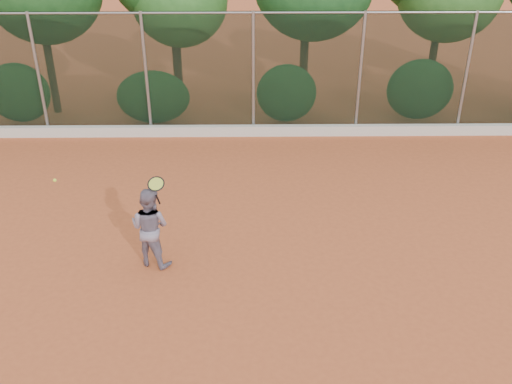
{
  "coord_description": "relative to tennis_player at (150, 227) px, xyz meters",
  "views": [
    {
      "loc": [
        -0.12,
        -8.62,
        6.43
      ],
      "look_at": [
        0.0,
        1.0,
        1.25
      ],
      "focal_mm": 40.0,
      "sensor_mm": 36.0,
      "label": 1
    }
  ],
  "objects": [
    {
      "name": "concrete_curb",
      "position": [
        1.99,
        6.34,
        -0.65
      ],
      "size": [
        24.0,
        0.2,
        0.3
      ],
      "primitive_type": "cube",
      "color": "beige",
      "rests_on": "ground"
    },
    {
      "name": "tennis_racket",
      "position": [
        0.21,
        -0.13,
        0.94
      ],
      "size": [
        0.34,
        0.31,
        0.59
      ],
      "color": "black",
      "rests_on": "ground"
    },
    {
      "name": "tennis_player",
      "position": [
        0.0,
        0.0,
        0.0
      ],
      "size": [
        0.95,
        0.85,
        1.6
      ],
      "primitive_type": "imported",
      "rotation": [
        0.0,
        0.0,
        2.75
      ],
      "color": "slate",
      "rests_on": "ground"
    },
    {
      "name": "ground",
      "position": [
        1.99,
        -0.48,
        -0.8
      ],
      "size": [
        80.0,
        80.0,
        0.0
      ],
      "primitive_type": "plane",
      "color": "#B1512A",
      "rests_on": "ground"
    },
    {
      "name": "chainlink_fence",
      "position": [
        1.99,
        6.52,
        1.06
      ],
      "size": [
        24.09,
        0.09,
        3.5
      ],
      "color": "black",
      "rests_on": "ground"
    },
    {
      "name": "tennis_ball_in_flight",
      "position": [
        -1.53,
        -0.21,
        1.1
      ],
      "size": [
        0.06,
        0.06,
        0.06
      ],
      "color": "#D6F838",
      "rests_on": "ground"
    }
  ]
}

